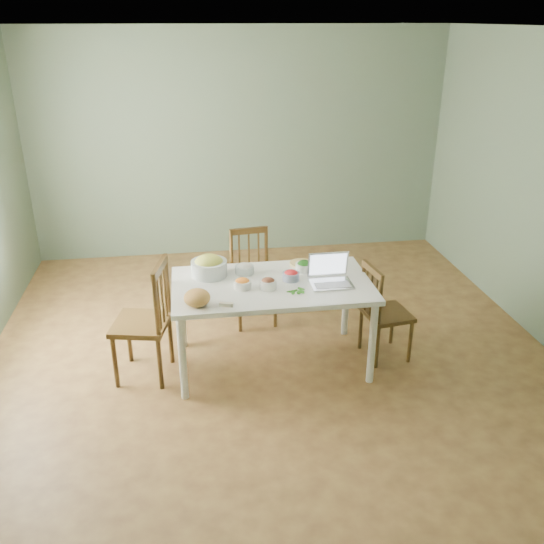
{
  "coord_description": "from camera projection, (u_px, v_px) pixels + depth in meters",
  "views": [
    {
      "loc": [
        -0.65,
        -4.45,
        2.77
      ],
      "look_at": [
        -0.01,
        -0.2,
        0.87
      ],
      "focal_mm": 38.14,
      "sensor_mm": 36.0,
      "label": 1
    }
  ],
  "objects": [
    {
      "name": "flatbread",
      "position": [
        301.0,
        264.0,
        5.09
      ],
      "size": [
        0.24,
        0.24,
        0.02
      ],
      "primitive_type": "cylinder",
      "rotation": [
        0.0,
        0.0,
        -0.19
      ],
      "color": "tan",
      "rests_on": "dining_table"
    },
    {
      "name": "dining_table",
      "position": [
        272.0,
        324.0,
        4.9
      ],
      "size": [
        1.64,
        0.92,
        0.77
      ],
      "primitive_type": null,
      "color": "white",
      "rests_on": "floor"
    },
    {
      "name": "floor",
      "position": [
        270.0,
        350.0,
        5.23
      ],
      "size": [
        5.0,
        5.0,
        0.0
      ],
      "primitive_type": "cube",
      "color": "#55371F",
      "rests_on": "ground"
    },
    {
      "name": "bowl_broccoli",
      "position": [
        304.0,
        266.0,
        4.95
      ],
      "size": [
        0.19,
        0.19,
        0.09
      ],
      "primitive_type": null,
      "rotation": [
        0.0,
        0.0,
        0.32
      ],
      "color": "#14490D",
      "rests_on": "dining_table"
    },
    {
      "name": "wall_front",
      "position": [
        356.0,
        386.0,
        2.43
      ],
      "size": [
        5.0,
        0.0,
        2.7
      ],
      "primitive_type": "cube",
      "color": "#5C7158",
      "rests_on": "ground"
    },
    {
      "name": "bowl_mushroom",
      "position": [
        268.0,
        283.0,
        4.63
      ],
      "size": [
        0.15,
        0.15,
        0.09
      ],
      "primitive_type": null,
      "rotation": [
        0.0,
        0.0,
        0.09
      ],
      "color": "#4A2018",
      "rests_on": "dining_table"
    },
    {
      "name": "wall_back",
      "position": [
        240.0,
        145.0,
        6.95
      ],
      "size": [
        5.0,
        0.0,
        2.7
      ],
      "primitive_type": "cube",
      "color": "#5C7158",
      "rests_on": "ground"
    },
    {
      "name": "chair_far",
      "position": [
        253.0,
        279.0,
        5.56
      ],
      "size": [
        0.45,
        0.43,
        0.92
      ],
      "primitive_type": null,
      "rotation": [
        0.0,
        0.0,
        0.11
      ],
      "color": "#3E2910",
      "rests_on": "floor"
    },
    {
      "name": "bowl_squash",
      "position": [
        209.0,
        266.0,
        4.85
      ],
      "size": [
        0.34,
        0.34,
        0.18
      ],
      "primitive_type": null,
      "rotation": [
        0.0,
        0.0,
        -0.13
      ],
      "color": "gold",
      "rests_on": "dining_table"
    },
    {
      "name": "basil_bunch",
      "position": [
        295.0,
        290.0,
        4.6
      ],
      "size": [
        0.17,
        0.17,
        0.02
      ],
      "primitive_type": null,
      "color": "#1E6A0E",
      "rests_on": "dining_table"
    },
    {
      "name": "bread_boule",
      "position": [
        197.0,
        298.0,
        4.35
      ],
      "size": [
        0.21,
        0.21,
        0.13
      ],
      "primitive_type": "ellipsoid",
      "rotation": [
        0.0,
        0.0,
        -0.05
      ],
      "color": "gold",
      "rests_on": "dining_table"
    },
    {
      "name": "bowl_carrot",
      "position": [
        242.0,
        283.0,
        4.64
      ],
      "size": [
        0.15,
        0.15,
        0.08
      ],
      "primitive_type": null,
      "rotation": [
        0.0,
        0.0,
        0.03
      ],
      "color": "#FF9D2B",
      "rests_on": "dining_table"
    },
    {
      "name": "chair_left",
      "position": [
        141.0,
        321.0,
        4.68
      ],
      "size": [
        0.51,
        0.53,
        1.02
      ],
      "primitive_type": null,
      "rotation": [
        0.0,
        0.0,
        -1.78
      ],
      "color": "#3E2910",
      "rests_on": "floor"
    },
    {
      "name": "laptop",
      "position": [
        332.0,
        272.0,
        4.66
      ],
      "size": [
        0.34,
        0.28,
        0.24
      ],
      "primitive_type": null,
      "rotation": [
        0.0,
        0.0,
        0.0
      ],
      "color": "silver",
      "rests_on": "dining_table"
    },
    {
      "name": "butter_stick",
      "position": [
        226.0,
        305.0,
        4.36
      ],
      "size": [
        0.11,
        0.06,
        0.03
      ],
      "primitive_type": "cube",
      "rotation": [
        0.0,
        0.0,
        -0.3
      ],
      "color": "beige",
      "rests_on": "dining_table"
    },
    {
      "name": "ceiling",
      "position": [
        270.0,
        27.0,
        4.14
      ],
      "size": [
        5.0,
        5.0,
        0.0
      ],
      "primitive_type": "cube",
      "color": "white",
      "rests_on": "ground"
    },
    {
      "name": "bowl_onion",
      "position": [
        245.0,
        268.0,
        4.91
      ],
      "size": [
        0.19,
        0.19,
        0.09
      ],
      "primitive_type": null,
      "rotation": [
        0.0,
        0.0,
        -0.18
      ],
      "color": "silver",
      "rests_on": "dining_table"
    },
    {
      "name": "bowl_redpep",
      "position": [
        291.0,
        275.0,
        4.78
      ],
      "size": [
        0.17,
        0.17,
        0.08
      ],
      "primitive_type": null,
      "rotation": [
        0.0,
        0.0,
        -0.19
      ],
      "color": "#C0001C",
      "rests_on": "dining_table"
    },
    {
      "name": "chair_right",
      "position": [
        387.0,
        311.0,
        4.99
      ],
      "size": [
        0.42,
        0.44,
        0.87
      ],
      "primitive_type": null,
      "rotation": [
        0.0,
        0.0,
        1.72
      ],
      "color": "#3E2910",
      "rests_on": "floor"
    }
  ]
}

